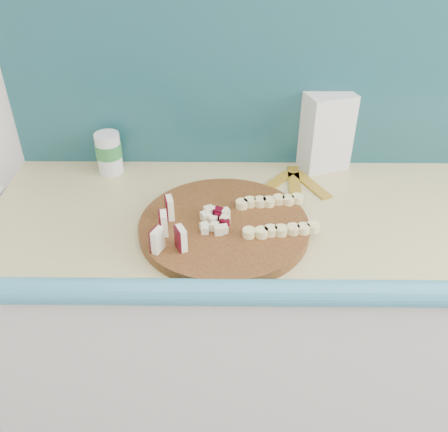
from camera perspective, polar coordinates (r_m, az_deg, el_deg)
kitchen_counter at (r=1.69m, az=16.72°, el=-12.50°), size 2.20×0.63×0.91m
backsplash at (r=1.54m, az=18.73°, el=14.15°), size 2.20×0.02×0.50m
cutting_board at (r=1.25m, az=-0.00°, el=-1.24°), size 0.49×0.49×0.03m
apple_wedges at (r=1.19m, az=-6.48°, el=-1.26°), size 0.08×0.17×0.06m
apple_chunks at (r=1.24m, az=-1.24°, el=-0.45°), size 0.07×0.07×0.02m
banana_slices at (r=1.26m, az=5.85°, el=0.13°), size 0.20×0.18×0.02m
flour_bag at (r=1.52m, az=11.57°, el=9.50°), size 0.16×0.14×0.23m
canister at (r=1.52m, az=-13.02°, el=7.11°), size 0.08×0.08×0.12m
banana_peel at (r=1.46m, az=7.95°, el=3.77°), size 0.22×0.18×0.01m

